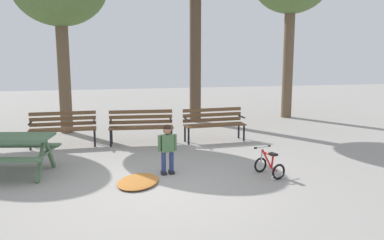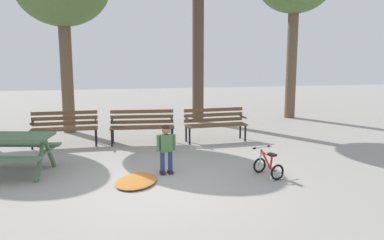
{
  "view_description": "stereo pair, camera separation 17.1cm",
  "coord_description": "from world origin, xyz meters",
  "px_view_note": "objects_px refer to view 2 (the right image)",
  "views": [
    {
      "loc": [
        -0.77,
        -6.72,
        2.4
      ],
      "look_at": [
        0.96,
        1.92,
        0.85
      ],
      "focal_mm": 38.23,
      "sensor_mm": 36.0,
      "label": 1
    },
    {
      "loc": [
        -0.6,
        -6.75,
        2.4
      ],
      "look_at": [
        0.96,
        1.92,
        0.85
      ],
      "focal_mm": 38.23,
      "sensor_mm": 36.0,
      "label": 2
    }
  ],
  "objects_px": {
    "park_bench_far_left": "(65,126)",
    "park_bench_right": "(215,122)",
    "picnic_table": "(3,144)",
    "kids_bicycle": "(268,166)",
    "park_bench_left": "(142,124)",
    "child_standing": "(166,145)"
  },
  "relations": [
    {
      "from": "park_bench_far_left",
      "to": "park_bench_right",
      "type": "distance_m",
      "value": 3.8
    },
    {
      "from": "picnic_table",
      "to": "kids_bicycle",
      "type": "xyz_separation_m",
      "value": [
        4.95,
        -1.06,
        -0.39
      ]
    },
    {
      "from": "park_bench_left",
      "to": "park_bench_far_left",
      "type": "bearing_deg",
      "value": 176.58
    },
    {
      "from": "park_bench_far_left",
      "to": "park_bench_right",
      "type": "relative_size",
      "value": 0.99
    },
    {
      "from": "child_standing",
      "to": "park_bench_right",
      "type": "bearing_deg",
      "value": 58.86
    },
    {
      "from": "park_bench_far_left",
      "to": "park_bench_left",
      "type": "bearing_deg",
      "value": -3.42
    },
    {
      "from": "child_standing",
      "to": "picnic_table",
      "type": "bearing_deg",
      "value": 169.73
    },
    {
      "from": "park_bench_far_left",
      "to": "park_bench_left",
      "type": "distance_m",
      "value": 1.91
    },
    {
      "from": "park_bench_far_left",
      "to": "child_standing",
      "type": "relative_size",
      "value": 1.66
    },
    {
      "from": "child_standing",
      "to": "park_bench_left",
      "type": "bearing_deg",
      "value": 96.43
    },
    {
      "from": "picnic_table",
      "to": "kids_bicycle",
      "type": "height_order",
      "value": "picnic_table"
    },
    {
      "from": "park_bench_far_left",
      "to": "park_bench_left",
      "type": "height_order",
      "value": "same"
    },
    {
      "from": "kids_bicycle",
      "to": "picnic_table",
      "type": "bearing_deg",
      "value": 167.94
    },
    {
      "from": "park_bench_far_left",
      "to": "park_bench_right",
      "type": "bearing_deg",
      "value": -2.28
    },
    {
      "from": "park_bench_right",
      "to": "kids_bicycle",
      "type": "xyz_separation_m",
      "value": [
        0.3,
        -3.13,
        -0.31
      ]
    },
    {
      "from": "picnic_table",
      "to": "child_standing",
      "type": "relative_size",
      "value": 2.06
    },
    {
      "from": "picnic_table",
      "to": "park_bench_far_left",
      "type": "distance_m",
      "value": 2.38
    },
    {
      "from": "picnic_table",
      "to": "park_bench_far_left",
      "type": "bearing_deg",
      "value": 68.89
    },
    {
      "from": "picnic_table",
      "to": "park_bench_left",
      "type": "distance_m",
      "value": 3.48
    },
    {
      "from": "child_standing",
      "to": "kids_bicycle",
      "type": "xyz_separation_m",
      "value": [
        1.88,
        -0.5,
        -0.37
      ]
    },
    {
      "from": "park_bench_far_left",
      "to": "kids_bicycle",
      "type": "height_order",
      "value": "park_bench_far_left"
    },
    {
      "from": "park_bench_left",
      "to": "child_standing",
      "type": "distance_m",
      "value": 2.68
    }
  ]
}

